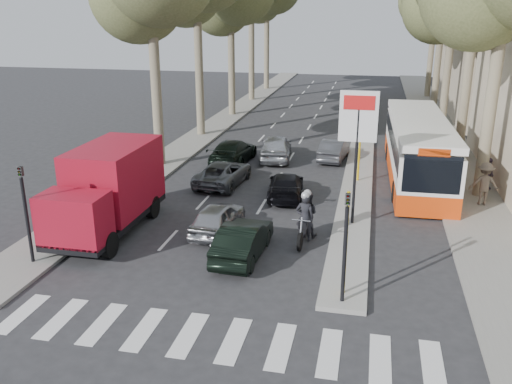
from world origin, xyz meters
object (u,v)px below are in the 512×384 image
Objects in this scene: red_truck at (109,188)px; city_bus at (418,147)px; dark_hatchback at (243,240)px; silver_hatchback at (217,218)px; motorcycle at (306,217)px.

city_bus is at bearing 38.48° from red_truck.
red_truck reaches higher than dark_hatchback.
silver_hatchback is 1.50× the size of motorcycle.
silver_hatchback is 3.56m from motorcycle.
silver_hatchback is at bearing -175.87° from motorcycle.
red_truck is (-4.27, -0.72, 1.19)m from silver_hatchback.
silver_hatchback is at bearing -50.17° from dark_hatchback.
motorcycle reaches higher than silver_hatchback.
dark_hatchback is 13.13m from city_bus.
dark_hatchback is 0.62× the size of red_truck.
city_bus reaches higher than dark_hatchback.
silver_hatchback is 0.91× the size of dark_hatchback.
motorcycle is (2.01, 2.05, 0.28)m from dark_hatchback.
silver_hatchback is 4.49m from red_truck.
silver_hatchback is 12.43m from city_bus.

